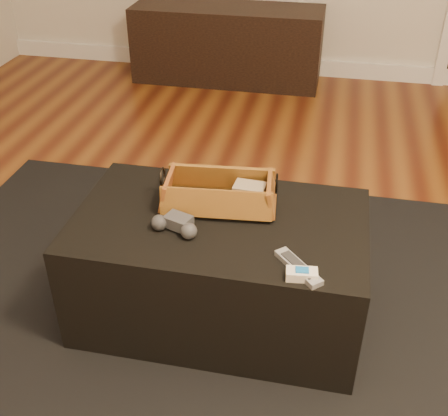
% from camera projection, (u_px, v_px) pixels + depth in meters
% --- Properties ---
extents(floor, '(5.00, 5.50, 0.01)m').
position_uv_depth(floor, '(273.00, 335.00, 2.05)').
color(floor, brown).
rests_on(floor, ground).
extents(baseboard, '(5.00, 0.04, 0.12)m').
position_uv_depth(baseboard, '(321.00, 68.00, 4.25)').
color(baseboard, white).
rests_on(baseboard, floor).
extents(media_cabinet, '(1.35, 0.45, 0.53)m').
position_uv_depth(media_cabinet, '(228.00, 44.00, 4.07)').
color(media_cabinet, black).
rests_on(media_cabinet, floor).
extents(area_rug, '(2.60, 2.00, 0.01)m').
position_uv_depth(area_rug, '(217.00, 320.00, 2.10)').
color(area_rug, black).
rests_on(area_rug, floor).
extents(ottoman, '(1.00, 0.60, 0.42)m').
position_uv_depth(ottoman, '(220.00, 267.00, 2.02)').
color(ottoman, black).
rests_on(ottoman, area_rug).
extents(tv_remote, '(0.21, 0.09, 0.02)m').
position_uv_depth(tv_remote, '(213.00, 202.00, 1.95)').
color(tv_remote, black).
rests_on(tv_remote, wicker_basket).
extents(cloth_bundle, '(0.12, 0.08, 0.06)m').
position_uv_depth(cloth_bundle, '(250.00, 192.00, 1.97)').
color(cloth_bundle, tan).
rests_on(cloth_bundle, wicker_basket).
extents(wicker_basket, '(0.41, 0.24, 0.14)m').
position_uv_depth(wicker_basket, '(219.00, 194.00, 1.95)').
color(wicker_basket, '#9B5223').
rests_on(wicker_basket, ottoman).
extents(game_controller, '(0.17, 0.12, 0.05)m').
position_uv_depth(game_controller, '(176.00, 225.00, 1.83)').
color(game_controller, '#3B3B3F').
rests_on(game_controller, ottoman).
extents(silver_remote, '(0.16, 0.17, 0.02)m').
position_uv_depth(silver_remote, '(298.00, 267.00, 1.68)').
color(silver_remote, gray).
rests_on(silver_remote, ottoman).
extents(cream_gadget, '(0.10, 0.06, 0.03)m').
position_uv_depth(cream_gadget, '(302.00, 274.00, 1.64)').
color(cream_gadget, white).
rests_on(cream_gadget, ottoman).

